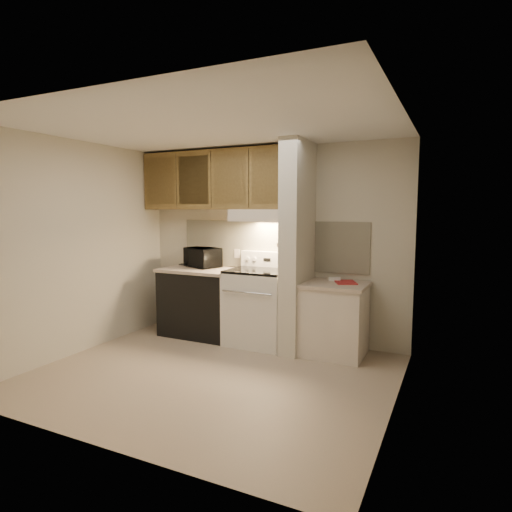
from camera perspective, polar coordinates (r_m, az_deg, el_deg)
The scene contains 50 objects.
floor at distance 4.60m, azimuth -5.94°, elevation -15.48°, with size 3.60×3.60×0.00m, color tan.
ceiling at distance 4.35m, azimuth -6.32°, elevation 16.79°, with size 3.60×3.60×0.00m, color white.
wall_back at distance 5.63m, azimuth 1.90°, elevation 1.65°, with size 3.60×0.02×2.50m, color beige.
wall_left at distance 5.46m, azimuth -22.44°, elevation 1.03°, with size 0.02×3.00×2.50m, color beige.
wall_right at distance 3.70m, azimuth 18.40°, elevation -1.09°, with size 0.02×3.00×2.50m, color beige.
backsplash at distance 5.62m, azimuth 1.85°, elevation 1.49°, with size 2.60×0.02×0.63m, color #F1EAC9.
range_body at distance 5.44m, azimuth 0.40°, elevation -6.94°, with size 0.76×0.65×0.92m, color silver.
oven_window at distance 5.15m, azimuth -1.10°, elevation -7.24°, with size 0.50×0.01×0.30m, color black.
oven_handle at distance 5.07m, azimuth -1.30°, elevation -4.91°, with size 0.02×0.02×0.65m, color silver.
cooktop at distance 5.35m, azimuth 0.41°, elevation -1.99°, with size 0.74×0.64×0.03m, color black.
range_backguard at distance 5.59m, azimuth 1.64°, elevation -0.44°, with size 0.76×0.08×0.20m, color silver.
range_display at distance 5.55m, azimuth 1.47°, elevation -0.49°, with size 0.10×0.01×0.04m, color black.
range_knob_left_outer at distance 5.67m, azimuth -1.13°, elevation -0.35°, with size 0.05×0.05×0.02m, color silver.
range_knob_left_inner at distance 5.63m, azimuth -0.22°, elevation -0.40°, with size 0.05×0.05×0.02m, color silver.
range_knob_right_inner at distance 5.48m, azimuth 3.18°, elevation -0.58°, with size 0.05×0.05×0.02m, color silver.
range_knob_right_outer at distance 5.44m, azimuth 4.15°, elevation -0.64°, with size 0.05×0.05×0.02m, color silver.
dishwasher_front at distance 5.87m, azimuth -7.41°, elevation -6.26°, with size 1.00×0.63×0.87m, color black.
left_countertop at distance 5.79m, azimuth -7.47°, elevation -1.86°, with size 1.04×0.67×0.04m, color #BCA794.
spoon_rest at distance 6.14m, azimuth -9.20°, elevation -1.15°, with size 0.24×0.08×0.02m, color black.
teal_jar at distance 6.15m, azimuth -9.10°, elevation -0.78°, with size 0.08×0.08×0.09m, color #215E50.
outlet at distance 5.83m, azimuth -2.54°, elevation 0.32°, with size 0.08×0.01×0.12m, color beige.
microwave at distance 5.91m, azimuth -7.16°, elevation -0.19°, with size 0.48×0.33×0.27m, color black.
partition_pillar at distance 5.11m, azimuth 5.57°, elevation 1.16°, with size 0.22×0.70×2.50m, color beige.
pillar_trim at distance 5.15m, azimuth 4.36°, elevation 1.76°, with size 0.01×0.70×0.04m, color brown.
knife_strip at distance 5.11m, azimuth 4.10°, elevation 1.95°, with size 0.02×0.42×0.04m, color black.
knife_blade_a at distance 4.98m, azimuth 3.32°, elevation 0.69°, with size 0.01×0.04×0.16m, color silver.
knife_handle_a at distance 4.95m, azimuth 3.26°, elevation 2.40°, with size 0.02×0.02×0.10m, color black.
knife_blade_b at distance 5.05m, azimuth 3.67°, elevation 0.66°, with size 0.01×0.04×0.18m, color silver.
knife_handle_b at distance 5.03m, azimuth 3.62°, elevation 2.46°, with size 0.02×0.02×0.10m, color black.
knife_blade_c at distance 5.11m, azimuth 3.94°, elevation 0.61°, with size 0.01×0.04×0.20m, color silver.
knife_handle_c at distance 5.10m, azimuth 3.94°, elevation 2.51°, with size 0.02×0.02×0.10m, color black.
knife_blade_d at distance 5.20m, azimuth 4.32°, elevation 0.92°, with size 0.01×0.04×0.16m, color silver.
knife_handle_d at distance 5.19m, azimuth 4.35°, elevation 2.57°, with size 0.02×0.02×0.10m, color black.
knife_blade_e at distance 5.26m, azimuth 4.58°, elevation 0.87°, with size 0.01×0.04×0.18m, color silver.
knife_handle_e at distance 5.26m, azimuth 4.63°, elevation 2.62°, with size 0.02×0.02×0.10m, color black.
oven_mitt at distance 5.33m, azimuth 4.84°, elevation 0.13°, with size 0.03×0.09×0.22m, color gray.
right_cab_base at distance 5.12m, azimuth 10.36°, elevation -8.51°, with size 0.70×0.60×0.81m, color beige.
right_countertop at distance 5.03m, azimuth 10.46°, elevation -3.82°, with size 0.74×0.64×0.04m, color #BCA794.
red_folder at distance 5.10m, azimuth 11.84°, elevation -3.43°, with size 0.23×0.31×0.01m, color #AD2527.
white_box at distance 5.21m, azimuth 10.45°, elevation -3.05°, with size 0.14×0.09×0.04m, color white.
range_hood at distance 5.41m, azimuth 0.97°, elevation 5.44°, with size 0.78×0.44×0.15m, color beige.
hood_lip at distance 5.22m, azimuth 0.01°, elevation 4.92°, with size 0.78×0.04×0.06m, color beige.
upper_cabinets at distance 5.78m, azimuth -5.16°, elevation 10.03°, with size 2.18×0.33×0.77m, color brown.
cab_door_a at distance 6.11m, azimuth -12.65°, elevation 9.70°, with size 0.46×0.01×0.63m, color brown.
cab_gap_a at distance 5.94m, azimuth -10.56°, elevation 9.85°, with size 0.01×0.01×0.73m, color black.
cab_door_b at distance 5.79m, azimuth -8.34°, elevation 9.99°, with size 0.46×0.01×0.63m, color brown.
cab_gap_b at distance 5.64m, azimuth -6.01°, elevation 10.12°, with size 0.01×0.01×0.73m, color black.
cab_door_c at distance 5.51m, azimuth -3.54°, elevation 10.23°, with size 0.46×0.01×0.63m, color brown.
cab_gap_c at distance 5.38m, azimuth -0.97°, elevation 10.34°, with size 0.01×0.01×0.73m, color black.
cab_door_d at distance 5.26m, azimuth 1.74°, elevation 10.43°, with size 0.46×0.01×0.63m, color brown.
Camera 1 is at (2.24, -3.64, 1.70)m, focal length 30.00 mm.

